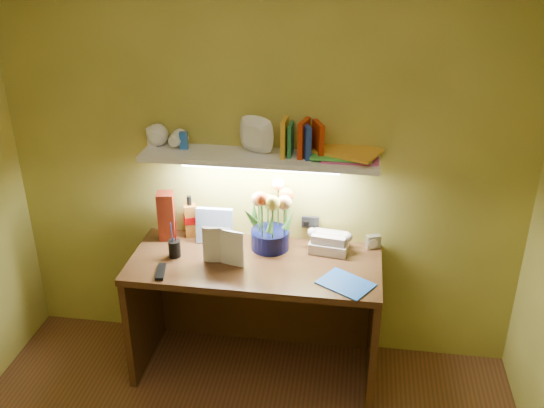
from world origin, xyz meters
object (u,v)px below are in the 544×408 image
at_px(desk_clock, 373,242).
at_px(telephone, 329,241).
at_px(desk, 256,316).
at_px(whisky_bottle, 190,216).
at_px(flower_bouquet, 270,217).

bearing_deg(desk_clock, telephone, 173.68).
height_order(desk, desk_clock, desk_clock).
distance_m(desk_clock, whisky_bottle, 1.08).
relative_size(desk, desk_clock, 17.41).
height_order(flower_bouquet, telephone, flower_bouquet).
bearing_deg(telephone, desk_clock, 22.54).
bearing_deg(desk, whisky_bottle, 150.63).
height_order(desk, whisky_bottle, whisky_bottle).
height_order(flower_bouquet, desk_clock, flower_bouquet).
relative_size(flower_bouquet, desk_clock, 4.87).
bearing_deg(desk_clock, desk, 179.64).
distance_m(flower_bouquet, telephone, 0.36).
bearing_deg(desk, desk_clock, 21.03).
bearing_deg(desk_clock, flower_bouquet, 166.62).
xyz_separation_m(telephone, whisky_bottle, (-0.83, 0.06, 0.07)).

